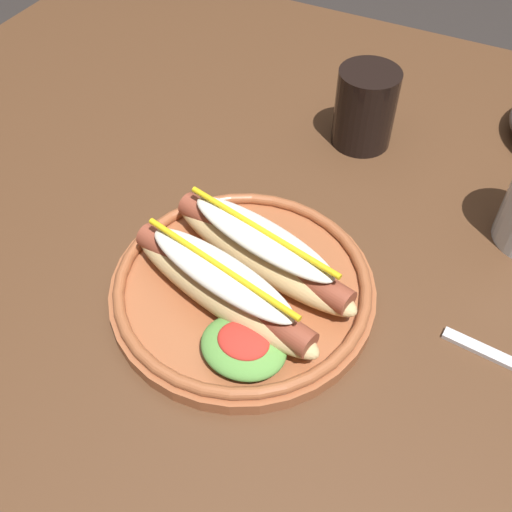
% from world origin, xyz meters
% --- Properties ---
extents(ground_plane, '(8.00, 8.00, 0.00)m').
position_xyz_m(ground_plane, '(0.00, 0.00, 0.00)').
color(ground_plane, '#2D2826').
extents(dining_table, '(1.29, 1.01, 0.74)m').
position_xyz_m(dining_table, '(0.00, 0.00, 0.65)').
color(dining_table, '#51331E').
rests_on(dining_table, ground_plane).
extents(hot_dog_plate, '(0.27, 0.27, 0.08)m').
position_xyz_m(hot_dog_plate, '(-0.02, -0.12, 0.77)').
color(hot_dog_plate, '#9E5633').
rests_on(hot_dog_plate, dining_table).
extents(soda_cup, '(0.08, 0.08, 0.10)m').
position_xyz_m(soda_cup, '(-0.00, 0.18, 0.79)').
color(soda_cup, black).
rests_on(soda_cup, dining_table).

